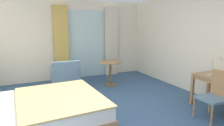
# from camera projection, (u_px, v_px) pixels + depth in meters

# --- Properties ---
(ground) EXTENTS (5.72, 7.22, 0.10)m
(ground) POSITION_uv_depth(u_px,v_px,m) (115.00, 120.00, 3.80)
(ground) COLOR #38567A
(wall_back) EXTENTS (5.32, 0.12, 2.59)m
(wall_back) POSITION_uv_depth(u_px,v_px,m) (71.00, 40.00, 6.52)
(wall_back) COLOR silver
(wall_back) RESTS_ON ground
(wall_right) EXTENTS (0.12, 6.82, 2.59)m
(wall_right) POSITION_uv_depth(u_px,v_px,m) (213.00, 46.00, 4.63)
(wall_right) COLOR silver
(wall_right) RESTS_ON ground
(balcony_glass_door) EXTENTS (1.33, 0.02, 2.28)m
(balcony_glass_door) POSITION_uv_depth(u_px,v_px,m) (87.00, 44.00, 6.70)
(balcony_glass_door) COLOR silver
(balcony_glass_door) RESTS_ON ground
(curtain_panel_left) EXTENTS (0.45, 0.10, 2.40)m
(curtain_panel_left) POSITION_uv_depth(u_px,v_px,m) (62.00, 44.00, 6.23)
(curtain_panel_left) COLOR tan
(curtain_panel_left) RESTS_ON ground
(curtain_panel_right) EXTENTS (0.48, 0.10, 2.40)m
(curtain_panel_right) POSITION_uv_depth(u_px,v_px,m) (111.00, 42.00, 6.97)
(curtain_panel_right) COLOR beige
(curtain_panel_right) RESTS_ON ground
(bed) EXTENTS (2.29, 1.86, 0.97)m
(bed) POSITION_uv_depth(u_px,v_px,m) (36.00, 113.00, 3.38)
(bed) COLOR #9E754C
(bed) RESTS_ON ground
(desk_chair) EXTENTS (0.49, 0.45, 0.93)m
(desk_chair) POSITION_uv_depth(u_px,v_px,m) (216.00, 93.00, 3.69)
(desk_chair) COLOR slate
(desk_chair) RESTS_ON ground
(desk_lamp) EXTENTS (0.16, 0.29, 0.46)m
(desk_lamp) POSITION_uv_depth(u_px,v_px,m) (217.00, 63.00, 4.01)
(desk_lamp) COLOR #B7B2A8
(desk_lamp) RESTS_ON writing_desk
(armchair_by_window) EXTENTS (0.78, 0.79, 0.82)m
(armchair_by_window) POSITION_uv_depth(u_px,v_px,m) (65.00, 76.00, 5.60)
(armchair_by_window) COLOR slate
(armchair_by_window) RESTS_ON ground
(round_cafe_table) EXTENTS (0.68, 0.68, 0.73)m
(round_cafe_table) POSITION_uv_depth(u_px,v_px,m) (110.00, 68.00, 5.78)
(round_cafe_table) COLOR #9E754C
(round_cafe_table) RESTS_ON ground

